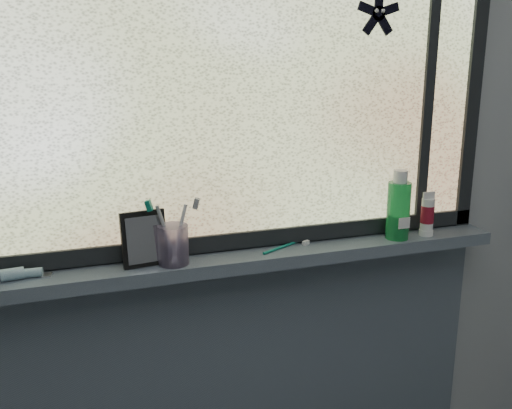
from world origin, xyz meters
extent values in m
cube|color=#9EA3A8|center=(0.00, 1.30, 1.25)|extent=(3.00, 0.01, 2.50)
cube|color=#4E5A68|center=(0.00, 1.23, 1.00)|extent=(1.62, 0.14, 0.04)
cube|color=#4E5A68|center=(0.00, 1.29, 0.49)|extent=(1.62, 0.02, 0.98)
cube|color=silver|center=(0.00, 1.28, 1.53)|extent=(1.50, 0.01, 1.00)
cube|color=black|center=(0.00, 1.28, 1.05)|extent=(1.60, 0.03, 0.05)
cube|color=black|center=(0.78, 1.28, 1.53)|extent=(0.05, 0.03, 1.10)
cube|color=black|center=(0.60, 1.28, 1.53)|extent=(0.03, 0.03, 1.00)
cube|color=black|center=(-0.34, 1.23, 1.10)|extent=(0.13, 0.08, 0.16)
cylinder|color=#9F8BB8|center=(-0.26, 1.21, 1.08)|extent=(0.11, 0.11, 0.11)
cylinder|color=green|center=(0.48, 1.21, 1.13)|extent=(0.10, 0.10, 0.19)
cylinder|color=silver|center=(0.59, 1.21, 1.10)|extent=(0.06, 0.06, 0.11)
camera|label=1|loc=(-0.53, -0.31, 1.60)|focal=40.00mm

